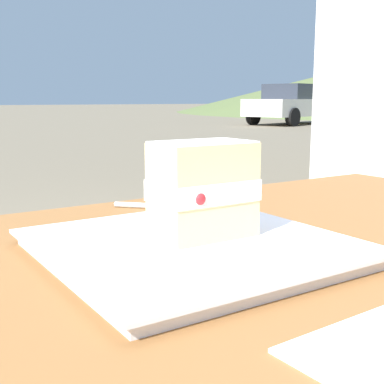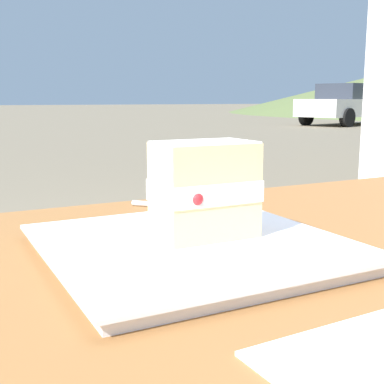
{
  "view_description": "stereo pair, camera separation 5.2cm",
  "coord_description": "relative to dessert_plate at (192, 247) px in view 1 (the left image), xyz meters",
  "views": [
    {
      "loc": [
        0.25,
        0.19,
        0.89
      ],
      "look_at": [
        -0.03,
        -0.24,
        0.8
      ],
      "focal_mm": 48.33,
      "sensor_mm": 36.0,
      "label": 1
    },
    {
      "loc": [
        0.2,
        0.21,
        0.89
      ],
      "look_at": [
        -0.03,
        -0.24,
        0.8
      ],
      "focal_mm": 48.33,
      "sensor_mm": 36.0,
      "label": 2
    }
  ],
  "objects": [
    {
      "name": "dessert_plate",
      "position": [
        0.0,
        0.0,
        0.0
      ],
      "size": [
        0.29,
        0.29,
        0.02
      ],
      "color": "white",
      "rests_on": "patio_table"
    },
    {
      "name": "parked_car_far",
      "position": [
        -12.85,
        -13.15,
        -0.0
      ],
      "size": [
        4.13,
        2.55,
        1.4
      ],
      "color": "beige",
      "rests_on": "ground"
    },
    {
      "name": "cake_slice",
      "position": [
        -0.02,
        -0.01,
        0.06
      ],
      "size": [
        0.1,
        0.07,
        0.1
      ],
      "color": "#EAD18C",
      "rests_on": "dessert_plate"
    },
    {
      "name": "dessert_fork",
      "position": [
        -0.1,
        -0.19,
        -0.0
      ],
      "size": [
        0.13,
        0.13,
        0.01
      ],
      "color": "silver",
      "rests_on": "patio_table"
    }
  ]
}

